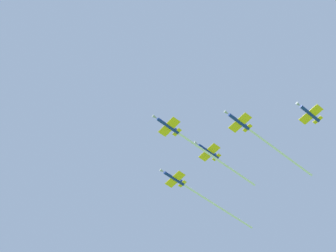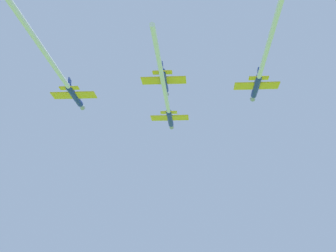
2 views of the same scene
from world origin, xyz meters
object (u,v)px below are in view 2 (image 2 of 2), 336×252
at_px(jet_lead, 166,99).
at_px(jet_port_outer, 164,82).
at_px(jet_starboard_inner, 264,60).
at_px(jet_port_inner, 60,74).

relative_size(jet_lead, jet_port_outer, 3.86).
bearing_deg(jet_port_outer, jet_lead, 90.00).
distance_m(jet_starboard_inner, jet_port_outer, 17.82).
bearing_deg(jet_lead, jet_port_outer, -90.00).
distance_m(jet_lead, jet_port_inner, 20.29).
xyz_separation_m(jet_lead, jet_port_outer, (2.81, 4.73, 1.00)).
height_order(jet_port_inner, jet_starboard_inner, jet_starboard_inner).
height_order(jet_lead, jet_port_outer, jet_port_outer).
relative_size(jet_lead, jet_starboard_inner, 1.03).
bearing_deg(jet_port_outer, jet_starboard_inner, -31.20).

